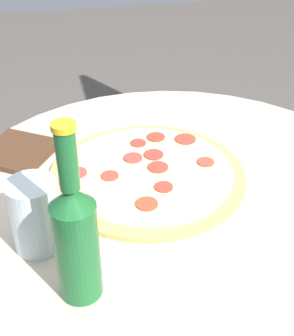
% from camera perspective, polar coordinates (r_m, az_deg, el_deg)
% --- Properties ---
extents(table, '(0.87, 0.87, 0.73)m').
position_cam_1_polar(table, '(1.00, 3.34, -11.57)').
color(table, '#B2A893').
rests_on(table, ground_plane).
extents(pizza, '(0.38, 0.38, 0.02)m').
position_cam_1_polar(pizza, '(0.90, 0.01, -0.62)').
color(pizza, tan).
rests_on(pizza, table).
extents(beer_bottle, '(0.06, 0.06, 0.27)m').
position_cam_1_polar(beer_bottle, '(0.62, -8.66, -8.32)').
color(beer_bottle, '#195628').
rests_on(beer_bottle, table).
extents(pizza_paddle, '(0.21, 0.26, 0.02)m').
position_cam_1_polar(pizza_paddle, '(1.02, -16.68, 2.23)').
color(pizza_paddle, '#422819').
rests_on(pizza_paddle, table).
extents(drinking_glass, '(0.08, 0.08, 0.12)m').
position_cam_1_polar(drinking_glass, '(0.73, -13.48, -5.64)').
color(drinking_glass, '#ADBCC6').
rests_on(drinking_glass, table).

